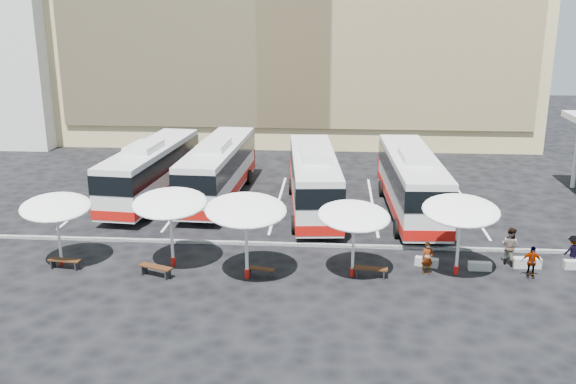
# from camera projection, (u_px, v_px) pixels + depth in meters

# --- Properties ---
(ground) EXTENTS (120.00, 120.00, 0.00)m
(ground) POSITION_uv_depth(u_px,v_px,m) (265.00, 248.00, 33.34)
(ground) COLOR black
(ground) RESTS_ON ground
(curb_divider) EXTENTS (34.00, 0.25, 0.15)m
(curb_divider) POSITION_uv_depth(u_px,v_px,m) (266.00, 244.00, 33.79)
(curb_divider) COLOR black
(curb_divider) RESTS_ON ground
(bay_lines) EXTENTS (24.15, 12.00, 0.01)m
(bay_lines) POSITION_uv_depth(u_px,v_px,m) (278.00, 202.00, 40.98)
(bay_lines) COLOR white
(bay_lines) RESTS_ON ground
(bus_0) EXTENTS (3.70, 12.45, 3.89)m
(bus_0) POSITION_uv_depth(u_px,v_px,m) (151.00, 170.00, 41.12)
(bus_0) COLOR silver
(bus_0) RESTS_ON ground
(bus_1) EXTENTS (3.34, 12.58, 3.96)m
(bus_1) POSITION_uv_depth(u_px,v_px,m) (218.00, 168.00, 41.34)
(bus_1) COLOR silver
(bus_1) RESTS_ON ground
(bus_2) EXTENTS (3.72, 12.51, 3.91)m
(bus_2) POSITION_uv_depth(u_px,v_px,m) (314.00, 179.00, 38.90)
(bus_2) COLOR silver
(bus_2) RESTS_ON ground
(bus_3) EXTENTS (3.34, 12.75, 4.02)m
(bus_3) POSITION_uv_depth(u_px,v_px,m) (412.00, 181.00, 38.28)
(bus_3) COLOR silver
(bus_3) RESTS_ON ground
(sunshade_0) EXTENTS (4.33, 4.35, 3.47)m
(sunshade_0) POSITION_uv_depth(u_px,v_px,m) (56.00, 207.00, 30.41)
(sunshade_0) COLOR silver
(sunshade_0) RESTS_ON ground
(sunshade_1) EXTENTS (3.86, 3.90, 3.72)m
(sunshade_1) POSITION_uv_depth(u_px,v_px,m) (170.00, 204.00, 30.30)
(sunshade_1) COLOR silver
(sunshade_1) RESTS_ON ground
(sunshade_2) EXTENTS (4.62, 4.65, 3.89)m
(sunshade_2) POSITION_uv_depth(u_px,v_px,m) (246.00, 210.00, 28.83)
(sunshade_2) COLOR silver
(sunshade_2) RESTS_ON ground
(sunshade_3) EXTENTS (4.24, 4.26, 3.48)m
(sunshade_3) POSITION_uv_depth(u_px,v_px,m) (354.00, 216.00, 29.14)
(sunshade_3) COLOR silver
(sunshade_3) RESTS_ON ground
(sunshade_4) EXTENTS (3.71, 3.76, 3.70)m
(sunshade_4) POSITION_uv_depth(u_px,v_px,m) (461.00, 211.00, 29.29)
(sunshade_4) COLOR silver
(sunshade_4) RESTS_ON ground
(wood_bench_0) EXTENTS (1.60, 0.58, 0.48)m
(wood_bench_0) POSITION_uv_depth(u_px,v_px,m) (65.00, 262.00, 30.69)
(wood_bench_0) COLOR black
(wood_bench_0) RESTS_ON ground
(wood_bench_1) EXTENTS (1.72, 1.02, 0.51)m
(wood_bench_1) POSITION_uv_depth(u_px,v_px,m) (156.00, 269.00, 29.83)
(wood_bench_1) COLOR black
(wood_bench_1) RESTS_ON ground
(wood_bench_2) EXTENTS (1.40, 0.65, 0.42)m
(wood_bench_2) POSITION_uv_depth(u_px,v_px,m) (260.00, 270.00, 29.87)
(wood_bench_2) COLOR black
(wood_bench_2) RESTS_ON ground
(wood_bench_3) EXTENTS (1.61, 0.60, 0.48)m
(wood_bench_3) POSITION_uv_depth(u_px,v_px,m) (370.00, 270.00, 29.73)
(wood_bench_3) COLOR black
(wood_bench_3) RESTS_ON ground
(conc_bench_0) EXTENTS (1.16, 0.67, 0.41)m
(conc_bench_0) POSITION_uv_depth(u_px,v_px,m) (427.00, 262.00, 31.06)
(conc_bench_0) COLOR gray
(conc_bench_0) RESTS_ON ground
(conc_bench_1) EXTENTS (1.08, 0.37, 0.40)m
(conc_bench_1) POSITION_uv_depth(u_px,v_px,m) (480.00, 266.00, 30.58)
(conc_bench_1) COLOR gray
(conc_bench_1) RESTS_ON ground
(conc_bench_2) EXTENTS (1.32, 0.48, 0.49)m
(conc_bench_2) POSITION_uv_depth(u_px,v_px,m) (527.00, 263.00, 30.88)
(conc_bench_2) COLOR gray
(conc_bench_2) RESTS_ON ground
(conc_bench_3) EXTENTS (1.14, 0.41, 0.42)m
(conc_bench_3) POSITION_uv_depth(u_px,v_px,m) (576.00, 265.00, 30.73)
(conc_bench_3) COLOR gray
(conc_bench_3) RESTS_ON ground
(passenger_0) EXTENTS (0.63, 0.47, 1.57)m
(passenger_0) POSITION_uv_depth(u_px,v_px,m) (427.00, 258.00, 30.00)
(passenger_0) COLOR black
(passenger_0) RESTS_ON ground
(passenger_1) EXTENTS (1.14, 1.16, 1.89)m
(passenger_1) POSITION_uv_depth(u_px,v_px,m) (511.00, 246.00, 31.07)
(passenger_1) COLOR black
(passenger_1) RESTS_ON ground
(passenger_2) EXTENTS (0.93, 0.45, 1.53)m
(passenger_2) POSITION_uv_depth(u_px,v_px,m) (531.00, 262.00, 29.63)
(passenger_2) COLOR black
(passenger_2) RESTS_ON ground
(passenger_3) EXTENTS (1.11, 0.81, 1.54)m
(passenger_3) POSITION_uv_depth(u_px,v_px,m) (573.00, 251.00, 30.95)
(passenger_3) COLOR black
(passenger_3) RESTS_ON ground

